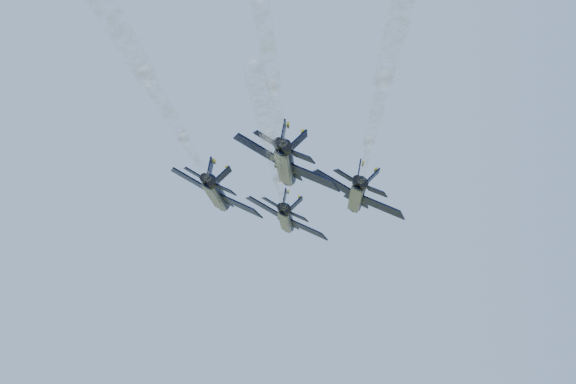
# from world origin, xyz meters

# --- Properties ---
(jet_lead) EXTENTS (13.61, 19.57, 7.12)m
(jet_lead) POSITION_xyz_m (1.53, 17.20, 99.84)
(jet_lead) COLOR black
(jet_left) EXTENTS (13.61, 19.57, 7.12)m
(jet_left) POSITION_xyz_m (-6.53, 1.06, 99.84)
(jet_left) COLOR black
(jet_right) EXTENTS (13.61, 19.57, 7.12)m
(jet_right) POSITION_xyz_m (13.57, 4.59, 99.84)
(jet_right) COLOR black
(jet_slot) EXTENTS (13.61, 19.57, 7.12)m
(jet_slot) POSITION_xyz_m (5.20, -11.11, 99.84)
(jet_slot) COLOR black
(smoke_trail_lead) EXTENTS (7.45, 54.91, 2.55)m
(smoke_trail_lead) POSITION_xyz_m (5.77, -24.85, 99.88)
(smoke_trail_lead) COLOR white
(smoke_trail_left) EXTENTS (7.45, 54.91, 2.55)m
(smoke_trail_left) POSITION_xyz_m (-2.29, -40.99, 99.88)
(smoke_trail_left) COLOR white
(smoke_trail_right) EXTENTS (7.45, 54.91, 2.55)m
(smoke_trail_right) POSITION_xyz_m (17.80, -37.47, 99.88)
(smoke_trail_right) COLOR white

